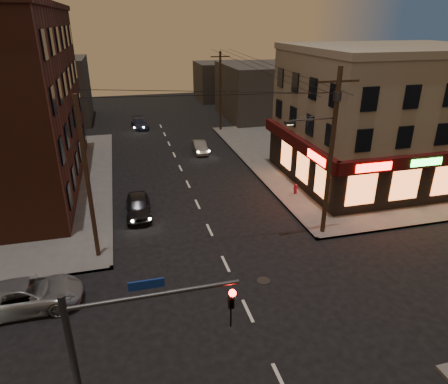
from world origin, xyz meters
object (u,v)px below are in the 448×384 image
object	(u,v)px
suv_cross	(26,295)
fire_hydrant	(295,188)
sedan_near	(138,206)
sedan_mid	(200,147)
sedan_far	(140,124)

from	to	relation	value
suv_cross	fire_hydrant	xyz separation A→B (m)	(17.43, 8.89, -0.12)
sedan_near	sedan_mid	bearing A→B (deg)	63.31
sedan_near	suv_cross	bearing A→B (deg)	-122.14
sedan_far	fire_hydrant	bearing A→B (deg)	-73.37
suv_cross	sedan_mid	size ratio (longest dim) A/B	1.41
sedan_near	sedan_far	distance (m)	24.32
sedan_far	fire_hydrant	distance (m)	25.88
sedan_near	sedan_mid	distance (m)	14.55
sedan_near	sedan_mid	xyz separation A→B (m)	(6.88, 12.81, -0.12)
suv_cross	sedan_mid	xyz separation A→B (m)	(12.50, 21.24, -0.11)
suv_cross	sedan_near	world-z (taller)	sedan_near
sedan_near	sedan_mid	world-z (taller)	sedan_near
suv_cross	sedan_mid	distance (m)	24.64
suv_cross	sedan_near	bearing A→B (deg)	-34.51
sedan_mid	sedan_far	bearing A→B (deg)	115.77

